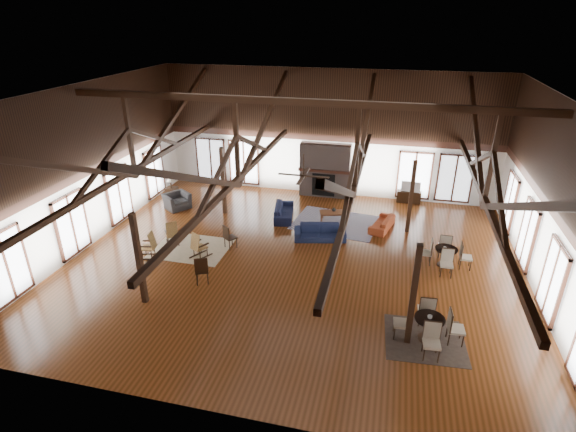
% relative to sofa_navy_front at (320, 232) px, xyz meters
% --- Properties ---
extents(floor, '(16.00, 16.00, 0.00)m').
position_rel_sofa_navy_front_xyz_m(floor, '(-0.60, -1.97, -0.30)').
color(floor, brown).
rests_on(floor, ground).
extents(ceiling, '(16.00, 14.00, 0.02)m').
position_rel_sofa_navy_front_xyz_m(ceiling, '(-0.60, -1.97, 5.70)').
color(ceiling, black).
rests_on(ceiling, wall_back).
extents(wall_back, '(16.00, 0.02, 6.00)m').
position_rel_sofa_navy_front_xyz_m(wall_back, '(-0.60, 5.03, 2.70)').
color(wall_back, silver).
rests_on(wall_back, floor).
extents(wall_front, '(16.00, 0.02, 6.00)m').
position_rel_sofa_navy_front_xyz_m(wall_front, '(-0.60, -8.97, 2.70)').
color(wall_front, silver).
rests_on(wall_front, floor).
extents(wall_left, '(0.02, 14.00, 6.00)m').
position_rel_sofa_navy_front_xyz_m(wall_left, '(-8.60, -1.97, 2.70)').
color(wall_left, silver).
rests_on(wall_left, floor).
extents(wall_right, '(0.02, 14.00, 6.00)m').
position_rel_sofa_navy_front_xyz_m(wall_right, '(7.40, -1.97, 2.70)').
color(wall_right, silver).
rests_on(wall_right, floor).
extents(roof_truss, '(15.60, 14.07, 3.14)m').
position_rel_sofa_navy_front_xyz_m(roof_truss, '(-0.60, -1.97, 3.73)').
color(roof_truss, black).
rests_on(roof_truss, wall_back).
extents(post_grid, '(8.16, 7.16, 3.05)m').
position_rel_sofa_navy_front_xyz_m(post_grid, '(-0.60, -1.97, 1.23)').
color(post_grid, black).
rests_on(post_grid, floor).
extents(fireplace, '(2.50, 0.69, 2.60)m').
position_rel_sofa_navy_front_xyz_m(fireplace, '(-0.60, 4.70, 0.99)').
color(fireplace, '#65544D').
rests_on(fireplace, floor).
extents(ceiling_fan, '(1.60, 1.60, 0.75)m').
position_rel_sofa_navy_front_xyz_m(ceiling_fan, '(-0.10, -2.97, 3.44)').
color(ceiling_fan, black).
rests_on(ceiling_fan, roof_truss).
extents(sofa_navy_front, '(2.16, 1.24, 0.59)m').
position_rel_sofa_navy_front_xyz_m(sofa_navy_front, '(0.00, 0.00, 0.00)').
color(sofa_navy_front, '#151C3A').
rests_on(sofa_navy_front, floor).
extents(sofa_navy_left, '(2.04, 1.09, 0.57)m').
position_rel_sofa_navy_front_xyz_m(sofa_navy_left, '(-1.90, 1.68, -0.01)').
color(sofa_navy_left, '#121733').
rests_on(sofa_navy_left, floor).
extents(sofa_orange, '(1.83, 1.08, 0.50)m').
position_rel_sofa_navy_front_xyz_m(sofa_orange, '(2.36, 1.56, -0.05)').
color(sofa_orange, '#9D3D1E').
rests_on(sofa_orange, floor).
extents(coffee_table, '(1.24, 0.85, 0.43)m').
position_rel_sofa_navy_front_xyz_m(coffee_table, '(0.26, 1.80, 0.08)').
color(coffee_table, brown).
rests_on(coffee_table, floor).
extents(vase, '(0.21, 0.21, 0.19)m').
position_rel_sofa_navy_front_xyz_m(vase, '(0.28, 1.89, 0.23)').
color(vase, '#B2B2B2').
rests_on(vase, coffee_table).
extents(armchair, '(1.40, 1.43, 0.70)m').
position_rel_sofa_navy_front_xyz_m(armchair, '(-6.95, 1.53, 0.05)').
color(armchair, '#2A2A2D').
rests_on(armchair, floor).
extents(side_table_lamp, '(0.49, 0.49, 1.25)m').
position_rel_sofa_navy_front_xyz_m(side_table_lamp, '(-7.61, 2.33, 0.17)').
color(side_table_lamp, black).
rests_on(side_table_lamp, floor).
extents(rocking_chair_a, '(0.78, 0.84, 0.97)m').
position_rel_sofa_navy_front_xyz_m(rocking_chair_a, '(-5.53, -1.76, 0.16)').
color(rocking_chair_a, olive).
rests_on(rocking_chair_a, floor).
extents(rocking_chair_b, '(0.74, 0.88, 1.01)m').
position_rel_sofa_navy_front_xyz_m(rocking_chair_b, '(-4.11, -2.50, 0.18)').
color(rocking_chair_b, olive).
rests_on(rocking_chair_b, floor).
extents(rocking_chair_c, '(0.87, 0.58, 1.04)m').
position_rel_sofa_navy_front_xyz_m(rocking_chair_c, '(-5.82, -2.90, 0.19)').
color(rocking_chair_c, olive).
rests_on(rocking_chair_c, floor).
extents(side_chair_a, '(0.57, 0.57, 0.97)m').
position_rel_sofa_navy_front_xyz_m(side_chair_a, '(-3.26, -1.58, 0.26)').
color(side_chair_a, black).
rests_on(side_chair_a, floor).
extents(side_chair_b, '(0.57, 0.57, 1.03)m').
position_rel_sofa_navy_front_xyz_m(side_chair_b, '(-3.26, -4.11, 0.30)').
color(side_chair_b, black).
rests_on(side_chair_b, floor).
extents(cafe_table_near, '(1.93, 1.93, 1.00)m').
position_rel_sofa_navy_front_xyz_m(cafe_table_near, '(3.93, -5.24, 0.20)').
color(cafe_table_near, black).
rests_on(cafe_table_near, floor).
extents(cafe_table_far, '(1.81, 1.81, 0.95)m').
position_rel_sofa_navy_front_xyz_m(cafe_table_far, '(4.69, -0.96, 0.18)').
color(cafe_table_far, black).
rests_on(cafe_table_far, floor).
extents(cup_near, '(0.16, 0.16, 0.10)m').
position_rel_sofa_navy_front_xyz_m(cup_near, '(3.92, -5.27, 0.47)').
color(cup_near, '#B2B2B2').
rests_on(cup_near, cafe_table_near).
extents(cup_far, '(0.15, 0.15, 0.10)m').
position_rel_sofa_navy_front_xyz_m(cup_far, '(4.62, -1.06, 0.43)').
color(cup_far, '#B2B2B2').
rests_on(cup_far, cafe_table_far).
extents(tv_console, '(1.11, 0.42, 0.55)m').
position_rel_sofa_navy_front_xyz_m(tv_console, '(3.45, 4.78, -0.02)').
color(tv_console, black).
rests_on(tv_console, floor).
extents(television, '(0.88, 0.20, 0.50)m').
position_rel_sofa_navy_front_xyz_m(television, '(3.50, 4.78, 0.51)').
color(television, '#B2B2B2').
rests_on(television, tv_console).
extents(rug_tan, '(2.82, 2.23, 0.01)m').
position_rel_sofa_navy_front_xyz_m(rug_tan, '(-4.67, -1.92, -0.29)').
color(rug_tan, '#C5AB89').
rests_on(rug_tan, floor).
extents(rug_navy, '(3.78, 3.04, 0.01)m').
position_rel_sofa_navy_front_xyz_m(rug_navy, '(0.40, 1.65, -0.29)').
color(rug_navy, '#1A1B4B').
rests_on(rug_navy, floor).
extents(rug_dark, '(2.29, 2.10, 0.01)m').
position_rel_sofa_navy_front_xyz_m(rug_dark, '(3.88, -5.28, -0.29)').
color(rug_dark, black).
rests_on(rug_dark, floor).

